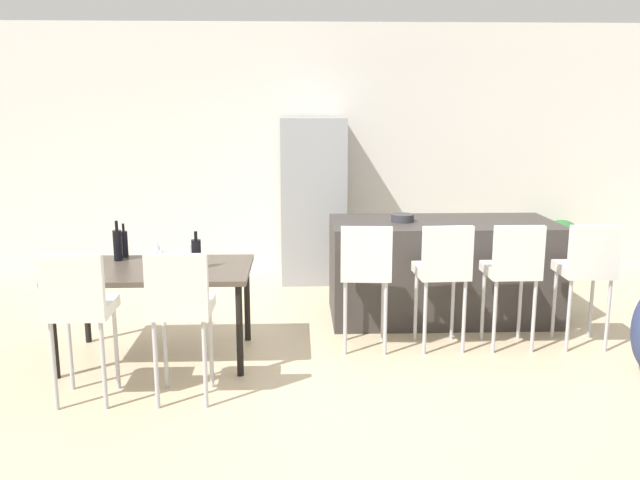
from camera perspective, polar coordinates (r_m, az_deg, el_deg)
name	(u,v)px	position (r m, az deg, el deg)	size (l,w,h in m)	color
ground_plane	(381,358)	(5.34, 5.34, -10.13)	(10.00, 10.00, 0.00)	#C6B28E
back_wall	(353,150)	(7.86, 2.86, 7.78)	(10.00, 0.12, 2.90)	silver
kitchen_island	(441,269)	(6.28, 10.49, -2.53)	(2.07, 0.94, 0.92)	#383330
bar_chair_left	(366,268)	(5.28, 3.97, -2.40)	(0.43, 0.43, 1.05)	silver
bar_chair_middle	(443,267)	(5.38, 10.63, -2.31)	(0.42, 0.42, 1.05)	silver
bar_chair_right	(513,266)	(5.53, 16.40, -2.20)	(0.41, 0.41, 1.05)	silver
bar_chair_far	(587,266)	(5.75, 22.17, -2.07)	(0.41, 0.41, 1.05)	silver
dining_table	(156,276)	(5.27, -14.08, -3.01)	(1.47, 0.88, 0.74)	#4C4238
dining_chair_near	(79,304)	(4.61, -20.18, -5.21)	(0.40, 0.40, 1.05)	silver
dining_chair_far	(180,303)	(4.44, -12.02, -5.34)	(0.40, 0.40, 1.05)	silver
wine_bottle_corner	(124,244)	(5.64, -16.63, -0.32)	(0.06, 0.06, 0.28)	black
wine_bottle_middle	(196,253)	(5.14, -10.68, -1.14)	(0.07, 0.07, 0.29)	black
wine_bottle_right	(118,245)	(5.54, -17.15, -0.39)	(0.07, 0.07, 0.33)	black
wine_glass_left	(190,249)	(5.26, -11.23, -0.79)	(0.07, 0.07, 0.17)	silver
wine_glass_far	(157,247)	(5.42, -13.97, -0.56)	(0.07, 0.07, 0.17)	silver
wine_glass_near	(161,253)	(5.16, -13.62, -1.15)	(0.07, 0.07, 0.17)	silver
refrigerator	(313,200)	(7.45, -0.58, 3.49)	(0.72, 0.68, 1.84)	#939699
fruit_bowl	(402,218)	(6.10, 7.17, 1.92)	(0.21, 0.21, 0.07)	#333338
potted_plant	(561,243)	(8.13, 20.17, -0.26)	(0.48, 0.48, 0.67)	#996B4C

